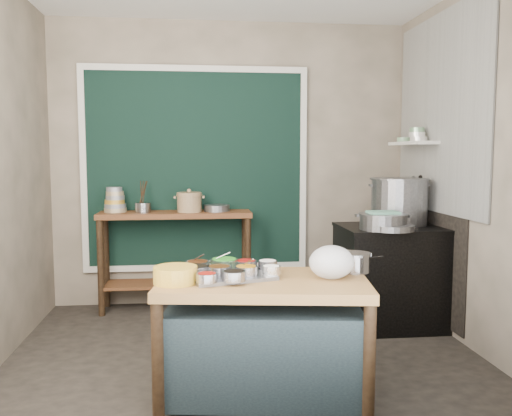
{
  "coord_description": "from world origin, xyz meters",
  "views": [
    {
      "loc": [
        -0.36,
        -3.94,
        1.5
      ],
      "look_at": [
        0.11,
        0.25,
        1.08
      ],
      "focal_mm": 38.0,
      "sensor_mm": 36.0,
      "label": 1
    }
  ],
  "objects": [
    {
      "name": "floor",
      "position": [
        0.0,
        0.0,
        -0.01
      ],
      "size": [
        3.5,
        3.0,
        0.02
      ],
      "primitive_type": "cube",
      "color": "#2E2923",
      "rests_on": "ground"
    },
    {
      "name": "back_wall",
      "position": [
        0.0,
        1.51,
        1.4
      ],
      "size": [
        3.5,
        0.02,
        2.8
      ],
      "primitive_type": "cube",
      "color": "gray",
      "rests_on": "floor"
    },
    {
      "name": "right_wall",
      "position": [
        1.76,
        0.0,
        1.4
      ],
      "size": [
        0.02,
        3.0,
        2.8
      ],
      "primitive_type": "cube",
      "color": "gray",
      "rests_on": "floor"
    },
    {
      "name": "curtain_panel",
      "position": [
        -0.35,
        1.47,
        1.35
      ],
      "size": [
        2.1,
        0.02,
        1.9
      ],
      "primitive_type": "cube",
      "color": "black",
      "rests_on": "back_wall"
    },
    {
      "name": "curtain_frame",
      "position": [
        -0.35,
        1.46,
        1.35
      ],
      "size": [
        2.22,
        0.03,
        2.02
      ],
      "primitive_type": null,
      "color": "beige",
      "rests_on": "back_wall"
    },
    {
      "name": "tile_panel",
      "position": [
        1.74,
        0.55,
        1.85
      ],
      "size": [
        0.02,
        1.7,
        1.7
      ],
      "primitive_type": "cube",
      "color": "#B2B2AA",
      "rests_on": "right_wall"
    },
    {
      "name": "soot_patch",
      "position": [
        1.74,
        0.65,
        0.7
      ],
      "size": [
        0.01,
        1.3,
        1.3
      ],
      "primitive_type": "cube",
      "color": "black",
      "rests_on": "right_wall"
    },
    {
      "name": "wall_shelf",
      "position": [
        1.63,
        0.85,
        1.6
      ],
      "size": [
        0.22,
        0.7,
        0.03
      ],
      "primitive_type": "cube",
      "color": "beige",
      "rests_on": "right_wall"
    },
    {
      "name": "prep_table",
      "position": [
        0.05,
        -0.75,
        0.38
      ],
      "size": [
        1.34,
        0.89,
        0.75
      ],
      "primitive_type": "cube",
      "rotation": [
        0.0,
        0.0,
        -0.14
      ],
      "color": "olive",
      "rests_on": "floor"
    },
    {
      "name": "back_counter",
      "position": [
        -0.55,
        1.28,
        0.47
      ],
      "size": [
        1.45,
        0.4,
        0.95
      ],
      "primitive_type": "cube",
      "color": "brown",
      "rests_on": "floor"
    },
    {
      "name": "stove_block",
      "position": [
        1.35,
        0.55,
        0.42
      ],
      "size": [
        0.9,
        0.68,
        0.85
      ],
      "primitive_type": "cube",
      "color": "black",
      "rests_on": "floor"
    },
    {
      "name": "stove_top",
      "position": [
        1.35,
        0.55,
        0.86
      ],
      "size": [
        0.92,
        0.69,
        0.03
      ],
      "primitive_type": "cube",
      "color": "black",
      "rests_on": "stove_block"
    },
    {
      "name": "condiment_tray",
      "position": [
        -0.15,
        -0.7,
        0.76
      ],
      "size": [
        0.58,
        0.48,
        0.02
      ],
      "primitive_type": "cube",
      "rotation": [
        0.0,
        0.0,
        0.28
      ],
      "color": "gray",
      "rests_on": "prep_table"
    },
    {
      "name": "condiment_bowls",
      "position": [
        -0.17,
        -0.68,
        0.8
      ],
      "size": [
        0.59,
        0.47,
        0.07
      ],
      "color": "silver",
      "rests_on": "condiment_tray"
    },
    {
      "name": "yellow_basin",
      "position": [
        -0.48,
        -0.8,
        0.8
      ],
      "size": [
        0.34,
        0.34,
        0.1
      ],
      "primitive_type": "cylinder",
      "rotation": [
        0.0,
        0.0,
        0.39
      ],
      "color": "gold",
      "rests_on": "prep_table"
    },
    {
      "name": "saucepan",
      "position": [
        0.65,
        -0.61,
        0.81
      ],
      "size": [
        0.29,
        0.29,
        0.12
      ],
      "primitive_type": null,
      "rotation": [
        0.0,
        0.0,
        0.37
      ],
      "color": "gray",
      "rests_on": "prep_table"
    },
    {
      "name": "plastic_bag_a",
      "position": [
        0.46,
        -0.79,
        0.85
      ],
      "size": [
        0.34,
        0.31,
        0.2
      ],
      "primitive_type": "ellipsoid",
      "rotation": [
        0.0,
        0.0,
        -0.37
      ],
      "color": "white",
      "rests_on": "prep_table"
    },
    {
      "name": "plastic_bag_b",
      "position": [
        0.49,
        -0.75,
        0.83
      ],
      "size": [
        0.23,
        0.2,
        0.17
      ],
      "primitive_type": "ellipsoid",
      "rotation": [
        0.0,
        0.0,
        -0.04
      ],
      "color": "white",
      "rests_on": "prep_table"
    },
    {
      "name": "bowl_stack",
      "position": [
        -1.12,
        1.32,
        1.05
      ],
      "size": [
        0.21,
        0.21,
        0.24
      ],
      "color": "tan",
      "rests_on": "back_counter"
    },
    {
      "name": "utensil_cup",
      "position": [
        -0.85,
        1.27,
        1.0
      ],
      "size": [
        0.17,
        0.17,
        0.09
      ],
      "primitive_type": "cylinder",
      "rotation": [
        0.0,
        0.0,
        0.09
      ],
      "color": "gray",
      "rests_on": "back_counter"
    },
    {
      "name": "ceramic_crock",
      "position": [
        -0.41,
        1.25,
        1.03
      ],
      "size": [
        0.26,
        0.26,
        0.17
      ],
      "primitive_type": null,
      "rotation": [
        0.0,
        0.0,
        0.03
      ],
      "color": "#987753",
      "rests_on": "back_counter"
    },
    {
      "name": "wide_bowl",
      "position": [
        -0.15,
        1.29,
        0.98
      ],
      "size": [
        0.29,
        0.29,
        0.06
      ],
      "primitive_type": "cylinder",
      "rotation": [
        0.0,
        0.0,
        -0.17
      ],
      "color": "gray",
      "rests_on": "back_counter"
    },
    {
      "name": "stock_pot",
      "position": [
        1.43,
        0.65,
        1.09
      ],
      "size": [
        0.54,
        0.54,
        0.41
      ],
      "primitive_type": null,
      "rotation": [
        0.0,
        0.0,
        0.03
      ],
      "color": "gray",
      "rests_on": "stove_top"
    },
    {
      "name": "pot_lid",
      "position": [
        1.6,
        0.65,
        1.09
      ],
      "size": [
        0.24,
        0.45,
        0.43
      ],
      "primitive_type": "cylinder",
      "rotation": [
        0.0,
        1.36,
        -0.31
      ],
      "color": "gray",
      "rests_on": "stove_top"
    },
    {
      "name": "steamer",
      "position": [
        1.18,
        0.36,
        0.95
      ],
      "size": [
        0.51,
        0.51,
        0.13
      ],
      "primitive_type": null,
      "rotation": [
        0.0,
        0.0,
        -0.26
      ],
      "color": "gray",
      "rests_on": "stove_top"
    },
    {
      "name": "green_cloth",
      "position": [
        1.18,
        0.36,
        1.02
      ],
      "size": [
        0.25,
        0.19,
        0.02
      ],
      "primitive_type": "cube",
      "rotation": [
        0.0,
        0.0,
        0.03
      ],
      "color": "#5F9D77",
      "rests_on": "steamer"
    },
    {
      "name": "shallow_pan",
      "position": [
        1.24,
        0.3,
        0.9
      ],
      "size": [
        0.45,
        0.45,
        0.05
      ],
      "primitive_type": "cylinder",
      "rotation": [
        0.0,
        0.0,
        0.25
      ],
      "color": "gray",
      "rests_on": "stove_top"
    },
    {
      "name": "shelf_bowl_stack",
      "position": [
        1.63,
        0.76,
        1.67
      ],
      "size": [
        0.15,
        0.15,
        0.12
      ],
      "color": "silver",
      "rests_on": "wall_shelf"
    },
    {
      "name": "shelf_bowl_green",
      "position": [
        1.63,
        1.08,
        1.64
      ],
      "size": [
        0.16,
        0.16,
        0.04
      ],
      "primitive_type": "cylinder",
      "rotation": [
        0.0,
        0.0,
        0.32
      ],
      "color": "gray",
      "rests_on": "wall_shelf"
    }
  ]
}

